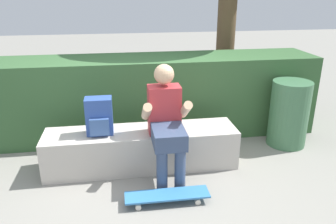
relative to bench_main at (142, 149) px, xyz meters
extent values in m
plane|color=gray|center=(0.00, -0.32, -0.22)|extent=(24.00, 24.00, 0.00)
cube|color=#BBB4A8|center=(0.00, 0.00, 0.00)|extent=(2.12, 0.50, 0.44)
cube|color=#B73338|center=(0.25, -0.07, 0.48)|extent=(0.34, 0.22, 0.52)
sphere|color=#D8AD84|center=(0.25, -0.07, 0.87)|extent=(0.21, 0.21, 0.21)
cube|color=#384766|center=(0.25, -0.38, 0.31)|extent=(0.32, 0.40, 0.17)
cylinder|color=#384766|center=(0.16, -0.53, 0.00)|extent=(0.11, 0.11, 0.44)
cylinder|color=#384766|center=(0.34, -0.53, 0.00)|extent=(0.11, 0.11, 0.44)
cylinder|color=#D8AD84|center=(0.05, -0.21, 0.52)|extent=(0.09, 0.33, 0.27)
cylinder|color=#D8AD84|center=(0.45, -0.21, 0.52)|extent=(0.09, 0.33, 0.27)
cube|color=teal|center=(0.18, -0.72, -0.14)|extent=(0.80, 0.21, 0.02)
cylinder|color=silver|center=(0.46, -0.65, -0.19)|extent=(0.05, 0.03, 0.05)
cylinder|color=silver|center=(0.46, -0.80, -0.19)|extent=(0.05, 0.03, 0.05)
cylinder|color=silver|center=(-0.10, -0.64, -0.19)|extent=(0.05, 0.03, 0.05)
cylinder|color=silver|center=(-0.10, -0.79, -0.19)|extent=(0.05, 0.03, 0.05)
cube|color=#2D4C99|center=(-0.44, 0.00, 0.42)|extent=(0.28, 0.18, 0.40)
cube|color=#3B5C99|center=(-0.44, -0.11, 0.34)|extent=(0.20, 0.05, 0.18)
cube|color=#335A31|center=(-0.14, 0.94, 0.31)|extent=(5.12, 0.79, 1.06)
cylinder|color=brown|center=(1.49, 1.75, 1.12)|extent=(0.29, 0.29, 2.69)
cylinder|color=#3D6B47|center=(1.89, 0.29, 0.20)|extent=(0.48, 0.48, 0.84)
camera|label=1|loc=(-0.22, -3.36, 1.70)|focal=35.63mm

